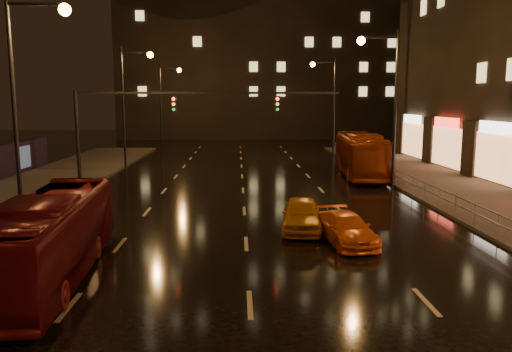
# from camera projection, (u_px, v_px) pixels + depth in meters

# --- Properties ---
(ground) EXTENTS (140.00, 140.00, 0.00)m
(ground) POSITION_uv_depth(u_px,v_px,m) (243.00, 196.00, 29.75)
(ground) COLOR black
(ground) RESTS_ON ground
(sidewalk_right) EXTENTS (7.00, 70.00, 0.15)m
(sidewalk_right) POSITION_uv_depth(u_px,v_px,m) (510.00, 212.00, 25.28)
(sidewalk_right) COLOR #38332D
(sidewalk_right) RESTS_ON ground
(building_distant) EXTENTS (44.00, 16.00, 36.00)m
(building_distant) POSITION_uv_depth(u_px,v_px,m) (264.00, 22.00, 78.59)
(building_distant) COLOR black
(building_distant) RESTS_ON ground
(traffic_signal) EXTENTS (15.31, 0.32, 6.20)m
(traffic_signal) POSITION_uv_depth(u_px,v_px,m) (156.00, 117.00, 28.86)
(traffic_signal) COLOR black
(traffic_signal) RESTS_ON ground
(railing_right) EXTENTS (0.05, 56.00, 1.00)m
(railing_right) POSITION_uv_depth(u_px,v_px,m) (425.00, 186.00, 28.01)
(railing_right) COLOR #99999E
(railing_right) RESTS_ON sidewalk_right
(bus_red) EXTENTS (2.99, 9.91, 2.72)m
(bus_red) POSITION_uv_depth(u_px,v_px,m) (49.00, 237.00, 15.77)
(bus_red) COLOR #5B0D11
(bus_red) RESTS_ON ground
(bus_curb) EXTENTS (3.78, 11.73, 3.21)m
(bus_curb) POSITION_uv_depth(u_px,v_px,m) (361.00, 155.00, 37.68)
(bus_curb) COLOR #8F310E
(bus_curb) RESTS_ON ground
(taxi_near) EXTENTS (2.15, 4.35, 1.43)m
(taxi_near) POSITION_uv_depth(u_px,v_px,m) (302.00, 214.00, 21.83)
(taxi_near) COLOR orange
(taxi_near) RESTS_ON ground
(taxi_far) EXTENTS (2.20, 4.26, 1.18)m
(taxi_far) POSITION_uv_depth(u_px,v_px,m) (346.00, 228.00, 19.92)
(taxi_far) COLOR orange
(taxi_far) RESTS_ON ground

